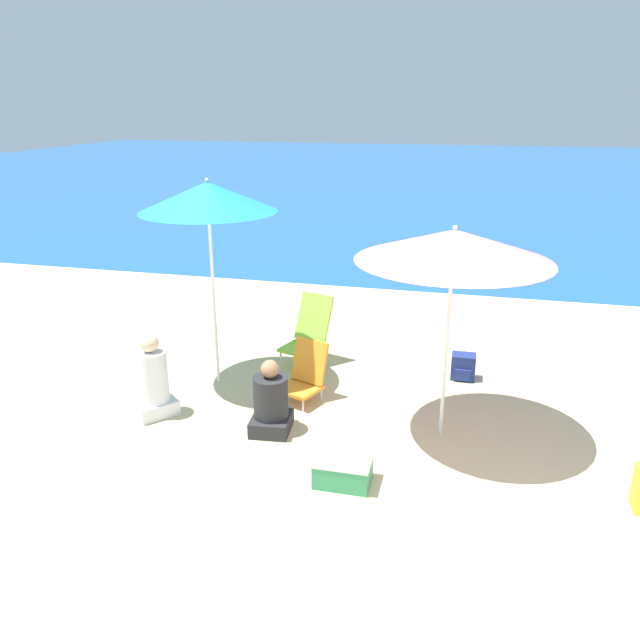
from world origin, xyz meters
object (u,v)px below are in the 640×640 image
Objects in this scene: person_seated_near at (153,382)px; beach_umbrella_pink at (454,245)px; person_seated_far at (271,404)px; beach_chair_orange at (305,374)px; backpack_navy at (463,367)px; beach_chair_lime at (309,332)px; beach_umbrella_teal at (208,197)px; cooler_box at (343,469)px.

beach_umbrella_pink is at bearing 45.90° from person_seated_near.
beach_umbrella_pink is at bearing 5.39° from person_seated_far.
beach_chair_orange reaches higher than backpack_navy.
beach_chair_lime reaches higher than backpack_navy.
beach_umbrella_teal is 2.75× the size of beach_chair_lime.
backpack_navy is (1.85, 1.75, -0.15)m from person_seated_far.
beach_chair_lime is 1.94m from backpack_navy.
cooler_box is (1.87, -1.68, -2.05)m from beach_umbrella_teal.
beach_umbrella_pink is at bearing -96.97° from backpack_navy.
beach_umbrella_pink is 2.28m from backpack_navy.
backpack_navy is (2.82, 0.80, -2.04)m from beach_umbrella_teal.
backpack_navy is (3.16, 1.72, -0.22)m from person_seated_near.
beach_chair_orange is 1.63m from person_seated_near.
person_seated_far is at bearing 140.81° from cooler_box.
beach_umbrella_teal is 3.57m from backpack_navy.
beach_umbrella_teal is at bearing -167.74° from beach_chair_orange.
cooler_box is at bearing -50.45° from beach_chair_lime.
person_seated_near is (-1.24, -1.72, -0.05)m from beach_chair_lime.
beach_umbrella_teal is 3.62× the size of beach_chair_orange.
beach_chair_lime is at bearing 111.26° from cooler_box.
beach_chair_lime is at bearing 86.65° from person_seated_far.
cooler_box is (0.90, -0.73, -0.16)m from person_seated_far.
beach_umbrella_teal is 3.12× the size of person_seated_far.
beach_chair_lime is (-1.75, 1.43, -1.51)m from beach_umbrella_pink.
beach_chair_lime is at bearing 41.83° from beach_umbrella_teal.
beach_chair_lime is (0.90, 0.81, -1.76)m from beach_umbrella_teal.
beach_umbrella_teal is at bearing 130.10° from person_seated_far.
backpack_navy is (1.92, -0.01, -0.27)m from beach_chair_lime.
beach_chair_lime is 2.82× the size of backpack_navy.
beach_chair_orange is at bearing 116.63° from cooler_box.
beach_chair_orange is 1.69m from cooler_box.
beach_umbrella_pink is 4.27× the size of cooler_box.
person_seated_near is (-2.99, -0.30, -1.56)m from beach_umbrella_pink.
beach_chair_orange is at bearing -8.81° from beach_umbrella_teal.
cooler_box is (0.97, -2.49, -0.29)m from beach_chair_lime.
beach_chair_orange is at bearing 74.00° from person_seated_far.
beach_umbrella_pink is at bearing 4.79° from beach_chair_orange.
person_seated_far reaches higher than backpack_navy.
beach_umbrella_pink reaches higher than cooler_box.
beach_umbrella_teal is at bearing 166.81° from beach_umbrella_pink.
backpack_navy is at bearing 37.73° from person_seated_far.
cooler_box is at bearing -42.30° from beach_chair_orange.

